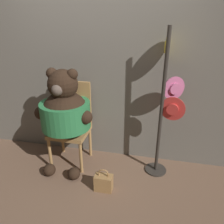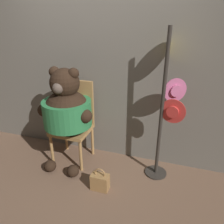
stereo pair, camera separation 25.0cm
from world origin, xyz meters
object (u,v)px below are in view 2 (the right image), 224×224
at_px(handbag_on_ground, 100,182).
at_px(teddy_bear, 67,110).
at_px(hat_display_rack, 167,108).
at_px(chair, 74,119).

bearing_deg(handbag_on_ground, teddy_bear, 147.41).
bearing_deg(hat_display_rack, chair, 179.23).
height_order(hat_display_rack, handbag_on_ground, hat_display_rack).
bearing_deg(teddy_bear, handbag_on_ground, -32.59).
bearing_deg(hat_display_rack, teddy_bear, -172.95).
bearing_deg(chair, handbag_on_ground, -42.92).
xyz_separation_m(teddy_bear, hat_display_rack, (1.23, 0.15, 0.13)).
relative_size(teddy_bear, hat_display_rack, 0.74).
xyz_separation_m(chair, hat_display_rack, (1.22, -0.02, 0.34)).
distance_m(chair, handbag_on_ground, 0.93).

